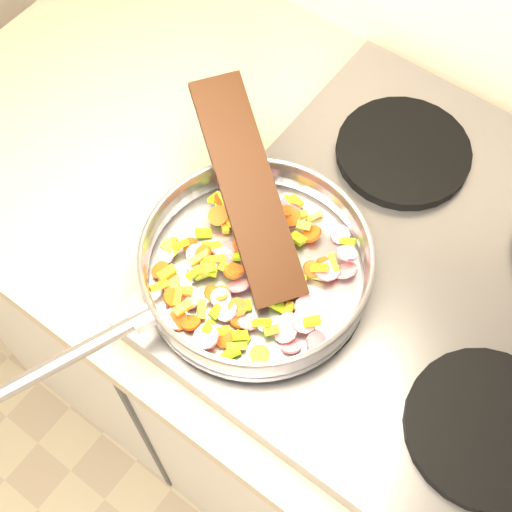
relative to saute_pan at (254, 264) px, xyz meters
The scene contains 7 objects.
cooktop 0.25m from the saute_pan, 37.90° to the left, with size 0.60×0.60×0.04m, color #939399.
grate_fl 0.06m from the saute_pan, ahead, with size 0.19×0.19×0.02m, color black.
grate_fr 0.33m from the saute_pan, ahead, with size 0.19×0.19×0.02m, color black.
grate_bl 0.29m from the saute_pan, 80.52° to the left, with size 0.19×0.19×0.02m, color black.
saute_pan is the anchor object (origin of this frame).
vegetable_heap 0.01m from the saute_pan, 153.53° to the right, with size 0.25×0.26×0.05m.
wooden_spatula 0.09m from the saute_pan, 132.37° to the left, with size 0.29×0.07×0.01m, color black.
Camera 1 is at (-0.64, 1.19, 1.75)m, focal length 50.00 mm.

